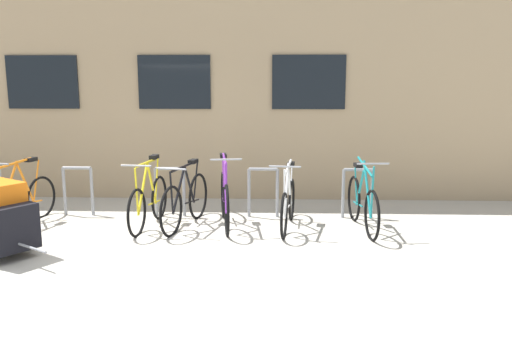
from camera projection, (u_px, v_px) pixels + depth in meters
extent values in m
plane|color=#B2ADA0|center=(131.00, 254.00, 6.62)|extent=(42.00, 42.00, 0.00)
cube|color=tan|center=(204.00, 74.00, 13.23)|extent=(28.00, 7.93, 4.68)
cube|color=black|center=(43.00, 82.00, 9.44)|extent=(1.30, 0.04, 0.95)
cube|color=black|center=(174.00, 82.00, 9.35)|extent=(1.30, 0.04, 0.95)
cube|color=black|center=(309.00, 82.00, 9.26)|extent=(1.30, 0.04, 0.95)
cylinder|color=gray|center=(1.00, 191.00, 8.51)|extent=(0.05, 0.05, 0.78)
cylinder|color=gray|center=(64.00, 192.00, 8.48)|extent=(0.05, 0.05, 0.78)
cylinder|color=gray|center=(92.00, 192.00, 8.46)|extent=(0.05, 0.05, 0.78)
cylinder|color=gray|center=(77.00, 168.00, 8.39)|extent=(0.45, 0.05, 0.05)
cylinder|color=gray|center=(156.00, 192.00, 8.42)|extent=(0.05, 0.05, 0.78)
cylinder|color=gray|center=(184.00, 192.00, 8.40)|extent=(0.05, 0.05, 0.78)
cylinder|color=gray|center=(169.00, 169.00, 8.34)|extent=(0.45, 0.05, 0.05)
cylinder|color=gray|center=(249.00, 193.00, 8.36)|extent=(0.05, 0.05, 0.78)
cylinder|color=gray|center=(277.00, 193.00, 8.35)|extent=(0.05, 0.05, 0.78)
cylinder|color=gray|center=(263.00, 169.00, 8.28)|extent=(0.45, 0.05, 0.05)
cylinder|color=gray|center=(343.00, 194.00, 8.31)|extent=(0.05, 0.05, 0.78)
cylinder|color=gray|center=(372.00, 194.00, 8.29)|extent=(0.05, 0.05, 0.78)
cylinder|color=gray|center=(358.00, 170.00, 8.23)|extent=(0.45, 0.05, 0.05)
torus|color=black|center=(42.00, 197.00, 8.36)|extent=(0.19, 0.67, 0.68)
cylinder|color=orange|center=(8.00, 187.00, 7.63)|extent=(0.14, 0.47, 0.73)
cylinder|color=orange|center=(26.00, 184.00, 7.99)|extent=(0.11, 0.34, 0.67)
cylinder|color=orange|center=(14.00, 163.00, 7.72)|extent=(0.20, 0.74, 0.09)
cylinder|color=orange|center=(31.00, 202.00, 8.14)|extent=(0.13, 0.48, 0.07)
cylinder|color=orange|center=(36.00, 180.00, 8.22)|extent=(0.07, 0.20, 0.62)
cube|color=black|center=(31.00, 159.00, 8.07)|extent=(0.14, 0.22, 0.06)
torus|color=black|center=(159.00, 198.00, 8.32)|extent=(0.11, 0.70, 0.70)
torus|color=black|center=(137.00, 213.00, 7.35)|extent=(0.11, 0.70, 0.70)
cylinder|color=yellow|center=(143.00, 189.00, 7.56)|extent=(0.08, 0.48, 0.70)
cylinder|color=yellow|center=(152.00, 183.00, 7.93)|extent=(0.07, 0.35, 0.71)
cylinder|color=yellow|center=(146.00, 163.00, 7.65)|extent=(0.11, 0.77, 0.05)
cylinder|color=yellow|center=(154.00, 203.00, 8.08)|extent=(0.07, 0.50, 0.07)
cylinder|color=yellow|center=(157.00, 179.00, 8.17)|extent=(0.04, 0.20, 0.66)
cylinder|color=yellow|center=(136.00, 190.00, 7.31)|extent=(0.04, 0.08, 0.64)
cube|color=black|center=(154.00, 157.00, 8.02)|extent=(0.12, 0.21, 0.06)
cylinder|color=gray|center=(136.00, 166.00, 7.27)|extent=(0.44, 0.07, 0.03)
torus|color=black|center=(354.00, 199.00, 8.19)|extent=(0.10, 0.72, 0.72)
torus|color=black|center=(372.00, 216.00, 7.16)|extent=(0.10, 0.72, 0.72)
cylinder|color=teal|center=(367.00, 189.00, 7.39)|extent=(0.08, 0.50, 0.75)
cylinder|color=teal|center=(360.00, 188.00, 7.80)|extent=(0.07, 0.38, 0.60)
cylinder|color=teal|center=(365.00, 167.00, 7.50)|extent=(0.11, 0.82, 0.19)
cylinder|color=teal|center=(358.00, 204.00, 7.94)|extent=(0.07, 0.53, 0.07)
cylinder|color=teal|center=(356.00, 183.00, 8.05)|extent=(0.04, 0.20, 0.54)
cylinder|color=teal|center=(372.00, 191.00, 7.13)|extent=(0.03, 0.08, 0.68)
cube|color=black|center=(358.00, 165.00, 7.91)|extent=(0.12, 0.21, 0.06)
cylinder|color=gray|center=(373.00, 164.00, 7.08)|extent=(0.44, 0.07, 0.03)
torus|color=black|center=(198.00, 196.00, 8.32)|extent=(0.21, 0.73, 0.74)
torus|color=black|center=(171.00, 212.00, 7.35)|extent=(0.21, 0.73, 0.74)
cylinder|color=black|center=(179.00, 190.00, 7.57)|extent=(0.15, 0.49, 0.64)
cylinder|color=black|center=(189.00, 185.00, 7.94)|extent=(0.12, 0.36, 0.63)
cylinder|color=black|center=(183.00, 167.00, 7.67)|extent=(0.22, 0.78, 0.05)
cylinder|color=black|center=(192.00, 201.00, 8.08)|extent=(0.14, 0.51, 0.08)
cylinder|color=black|center=(196.00, 180.00, 8.18)|extent=(0.07, 0.20, 0.57)
cylinder|color=black|center=(171.00, 191.00, 7.32)|extent=(0.05, 0.08, 0.57)
cube|color=black|center=(193.00, 161.00, 8.04)|extent=(0.14, 0.22, 0.06)
cylinder|color=gray|center=(171.00, 169.00, 7.28)|extent=(0.43, 0.13, 0.03)
torus|color=black|center=(223.00, 195.00, 8.37)|extent=(0.15, 0.75, 0.75)
torus|color=black|center=(227.00, 210.00, 7.37)|extent=(0.15, 0.75, 0.75)
cylinder|color=#722D99|center=(225.00, 185.00, 7.59)|extent=(0.11, 0.49, 0.76)
cylinder|color=#722D99|center=(224.00, 181.00, 7.98)|extent=(0.09, 0.36, 0.70)
cylinder|color=#722D99|center=(225.00, 159.00, 7.68)|extent=(0.15, 0.79, 0.09)
cylinder|color=#722D99|center=(224.00, 200.00, 8.12)|extent=(0.10, 0.51, 0.08)
cylinder|color=#722D99|center=(223.00, 177.00, 8.22)|extent=(0.05, 0.20, 0.64)
cylinder|color=#722D99|center=(226.00, 186.00, 7.33)|extent=(0.04, 0.08, 0.69)
cube|color=black|center=(223.00, 155.00, 8.07)|extent=(0.13, 0.21, 0.06)
cylinder|color=gray|center=(226.00, 159.00, 7.29)|extent=(0.44, 0.09, 0.03)
torus|color=black|center=(292.00, 199.00, 8.25)|extent=(0.12, 0.66, 0.66)
torus|color=black|center=(284.00, 216.00, 7.25)|extent=(0.12, 0.66, 0.66)
cylinder|color=silver|center=(287.00, 190.00, 7.47)|extent=(0.10, 0.50, 0.72)
cylinder|color=silver|center=(289.00, 188.00, 7.87)|extent=(0.08, 0.37, 0.63)
cylinder|color=silver|center=(288.00, 167.00, 7.58)|extent=(0.14, 0.81, 0.13)
cylinder|color=silver|center=(290.00, 205.00, 8.01)|extent=(0.09, 0.52, 0.07)
cylinder|color=silver|center=(291.00, 183.00, 8.12)|extent=(0.05, 0.20, 0.57)
cylinder|color=silver|center=(284.00, 192.00, 7.21)|extent=(0.04, 0.08, 0.66)
cube|color=black|center=(291.00, 164.00, 7.97)|extent=(0.12, 0.21, 0.06)
cylinder|color=gray|center=(285.00, 167.00, 7.17)|extent=(0.44, 0.08, 0.03)
torus|color=black|center=(24.00, 233.00, 6.79)|extent=(0.42, 0.29, 0.47)
cylinder|color=gray|center=(32.00, 248.00, 6.11)|extent=(0.48, 0.33, 0.03)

